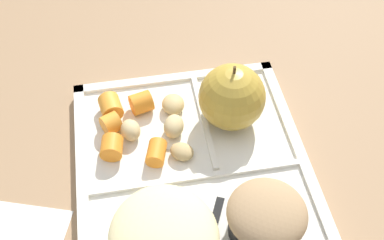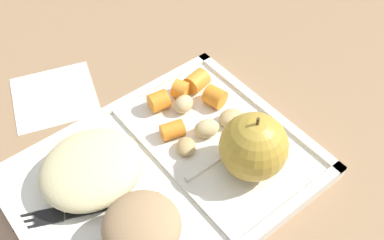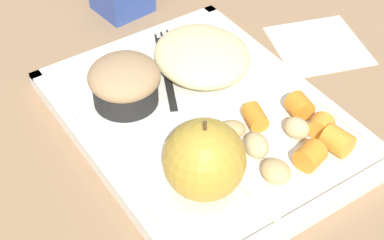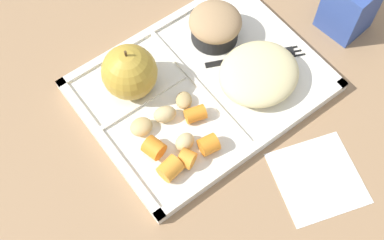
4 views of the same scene
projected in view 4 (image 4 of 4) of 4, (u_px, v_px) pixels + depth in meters
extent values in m
plane|color=#997551|center=(201.00, 89.00, 0.77)|extent=(6.00, 6.00, 0.00)
cube|color=silver|center=(201.00, 87.00, 0.76)|extent=(0.36, 0.27, 0.01)
cube|color=silver|center=(257.00, 145.00, 0.70)|extent=(0.36, 0.01, 0.01)
cube|color=silver|center=(153.00, 29.00, 0.80)|extent=(0.36, 0.01, 0.01)
cube|color=silver|center=(107.00, 144.00, 0.70)|extent=(0.01, 0.27, 0.01)
cube|color=silver|center=(285.00, 30.00, 0.80)|extent=(0.01, 0.27, 0.01)
cube|color=silver|center=(199.00, 85.00, 0.75)|extent=(0.01, 0.25, 0.01)
cube|color=silver|center=(144.00, 102.00, 0.74)|extent=(0.15, 0.01, 0.01)
sphere|color=#B79333|center=(129.00, 72.00, 0.72)|extent=(0.08, 0.08, 0.08)
cylinder|color=#4C381E|center=(126.00, 54.00, 0.68)|extent=(0.00, 0.00, 0.01)
cylinder|color=black|center=(215.00, 31.00, 0.78)|extent=(0.08, 0.08, 0.03)
ellipsoid|color=tan|center=(215.00, 22.00, 0.76)|extent=(0.08, 0.08, 0.04)
cylinder|color=orange|center=(154.00, 148.00, 0.69)|extent=(0.03, 0.03, 0.03)
cylinder|color=orange|center=(187.00, 159.00, 0.68)|extent=(0.03, 0.03, 0.03)
cylinder|color=orange|center=(209.00, 145.00, 0.69)|extent=(0.03, 0.03, 0.03)
cylinder|color=orange|center=(195.00, 114.00, 0.72)|extent=(0.04, 0.03, 0.02)
cylinder|color=orange|center=(170.00, 169.00, 0.67)|extent=(0.03, 0.03, 0.03)
ellipsoid|color=tan|center=(165.00, 114.00, 0.72)|extent=(0.04, 0.03, 0.02)
ellipsoid|color=tan|center=(184.00, 100.00, 0.73)|extent=(0.04, 0.04, 0.02)
ellipsoid|color=tan|center=(141.00, 127.00, 0.71)|extent=(0.04, 0.03, 0.02)
ellipsoid|color=tan|center=(185.00, 142.00, 0.70)|extent=(0.03, 0.03, 0.02)
ellipsoid|color=beige|center=(259.00, 73.00, 0.74)|extent=(0.13, 0.11, 0.04)
sphere|color=brown|center=(256.00, 66.00, 0.75)|extent=(0.04, 0.04, 0.04)
sphere|color=brown|center=(259.00, 75.00, 0.74)|extent=(0.03, 0.03, 0.03)
sphere|color=brown|center=(239.00, 75.00, 0.75)|extent=(0.03, 0.03, 0.03)
cube|color=black|center=(241.00, 61.00, 0.77)|extent=(0.10, 0.05, 0.00)
cube|color=black|center=(284.00, 53.00, 0.78)|extent=(0.04, 0.03, 0.00)
cylinder|color=black|center=(302.00, 54.00, 0.78)|extent=(0.02, 0.01, 0.00)
cylinder|color=black|center=(301.00, 50.00, 0.78)|extent=(0.02, 0.01, 0.00)
cylinder|color=black|center=(299.00, 46.00, 0.79)|extent=(0.02, 0.01, 0.00)
cube|color=#334C99|center=(350.00, 6.00, 0.78)|extent=(0.08, 0.08, 0.10)
cube|color=white|center=(318.00, 178.00, 0.70)|extent=(0.15, 0.15, 0.00)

